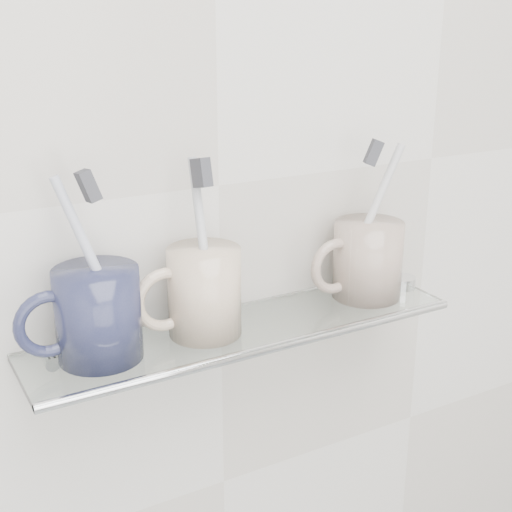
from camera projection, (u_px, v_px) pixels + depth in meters
wall_back at (219, 186)px, 0.81m from camera, size 2.50×0.00×2.50m
shelf_glass at (245, 329)px, 0.81m from camera, size 0.50×0.12×0.01m
shelf_rail at (270, 348)px, 0.76m from camera, size 0.50×0.01×0.01m
bracket_left at (50, 363)px, 0.75m from camera, size 0.02×0.03×0.02m
bracket_right at (367, 291)px, 0.95m from camera, size 0.02×0.03×0.02m
mug_left at (98, 314)px, 0.72m from camera, size 0.10×0.10×0.10m
mug_left_handle at (49, 324)px, 0.70m from camera, size 0.07×0.01×0.07m
toothbrush_left at (94, 265)px, 0.70m from camera, size 0.07×0.04×0.18m
bristles_left at (88, 186)px, 0.68m from camera, size 0.02×0.03×0.04m
mug_center at (205, 292)px, 0.77m from camera, size 0.09×0.09×0.10m
mug_center_handle at (165, 300)px, 0.75m from camera, size 0.07×0.01×0.07m
toothbrush_center at (203, 247)px, 0.76m from camera, size 0.01×0.05×0.19m
bristles_center at (201, 173)px, 0.73m from camera, size 0.01×0.03×0.03m
mug_right at (368, 260)px, 0.88m from camera, size 0.11×0.11×0.10m
mug_right_handle at (335, 266)px, 0.85m from camera, size 0.07×0.01×0.07m
toothbrush_right at (370, 218)px, 0.86m from camera, size 0.08×0.03×0.18m
bristles_right at (374, 153)px, 0.83m from camera, size 0.03×0.03×0.03m
chrome_cap at (402, 282)px, 0.92m from camera, size 0.03×0.03×0.01m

